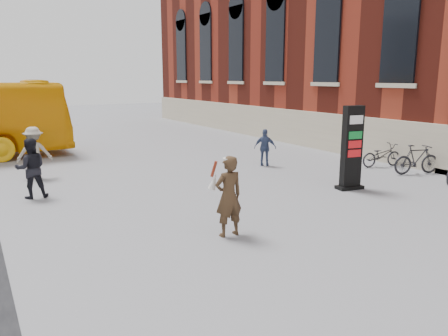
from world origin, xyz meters
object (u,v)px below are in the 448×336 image
bike_6 (382,155)px  pedestrian_b (34,153)px  pedestrian_a (31,168)px  woman (228,195)px  info_pylon (352,148)px  bike_5 (417,159)px  pedestrian_c (265,148)px

bike_6 → pedestrian_b: bearing=79.6°
pedestrian_a → woman: bearing=124.8°
pedestrian_a → info_pylon: bearing=159.7°
pedestrian_a → bike_5: size_ratio=0.97×
pedestrian_b → pedestrian_a: bearing=88.9°
info_pylon → bike_6: size_ratio=1.50×
bike_5 → bike_6: bike_5 is taller
info_pylon → bike_6: 4.26m
woman → bike_6: size_ratio=1.04×
bike_5 → woman: bearing=119.2°
pedestrian_c → bike_5: size_ratio=0.81×
woman → bike_6: bearing=-159.2°
info_pylon → bike_5: size_ratio=1.45×
woman → pedestrian_b: size_ratio=1.01×
pedestrian_a → bike_5: (12.50, -3.61, -0.33)m
woman → pedestrian_a: 6.49m
info_pylon → pedestrian_b: 10.72m
info_pylon → bike_6: info_pylon is taller
pedestrian_c → info_pylon: bearing=132.1°
pedestrian_b → bike_6: 12.99m
pedestrian_b → pedestrian_c: (8.18, -2.35, -0.16)m
woman → pedestrian_c: (5.30, 5.99, -0.19)m
woman → pedestrian_a: size_ratio=1.03×
info_pylon → pedestrian_b: size_ratio=1.46×
woman → bike_5: (9.17, 1.96, -0.38)m
pedestrian_b → bike_6: bearing=166.2°
pedestrian_b → bike_6: pedestrian_b is taller
info_pylon → pedestrian_a: bearing=165.5°
pedestrian_a → bike_6: pedestrian_a is taller
info_pylon → pedestrian_c: bearing=101.8°
woman → pedestrian_a: woman is taller
pedestrian_c → pedestrian_a: bearing=42.9°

